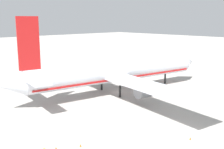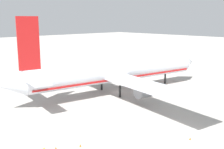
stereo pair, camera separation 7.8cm
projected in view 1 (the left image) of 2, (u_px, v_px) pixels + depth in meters
ground_plane at (118, 92)px, 94.59m from camera, size 600.00×600.00×0.00m
airliner at (115, 72)px, 92.47m from camera, size 76.26×79.20×25.30m
baggage_cart_1 at (119, 66)px, 143.04m from camera, size 1.85×3.29×1.28m
traffic_cone_1 at (81, 145)px, 54.15m from camera, size 0.36×0.36×0.55m
traffic_cone_2 at (159, 70)px, 132.96m from camera, size 0.36×0.36×0.55m
traffic_cone_3 at (56, 148)px, 53.02m from camera, size 0.36×0.36×0.55m
traffic_cone_4 at (190, 138)px, 57.25m from camera, size 0.36×0.36×0.55m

